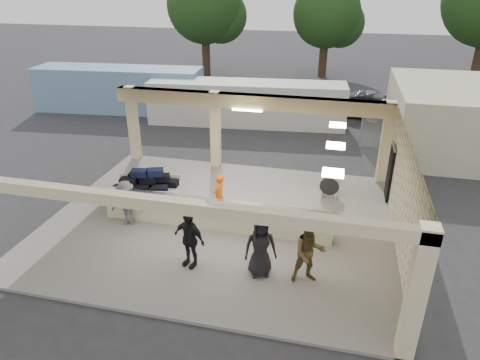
% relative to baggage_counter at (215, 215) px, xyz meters
% --- Properties ---
extents(ground, '(120.00, 120.00, 0.00)m').
position_rel_baggage_counter_xyz_m(ground, '(0.00, 0.50, -0.59)').
color(ground, '#28282A').
rests_on(ground, ground).
extents(pavilion, '(12.01, 10.00, 3.55)m').
position_rel_baggage_counter_xyz_m(pavilion, '(0.21, 1.16, 0.76)').
color(pavilion, slate).
rests_on(pavilion, ground).
extents(baggage_counter, '(8.20, 0.58, 0.98)m').
position_rel_baggage_counter_xyz_m(baggage_counter, '(0.00, 0.00, 0.00)').
color(baggage_counter, beige).
rests_on(baggage_counter, pavilion).
extents(luggage_cart, '(2.70, 1.95, 1.44)m').
position_rel_baggage_counter_xyz_m(luggage_cart, '(-3.04, 1.02, 0.30)').
color(luggage_cart, silver).
rests_on(luggage_cart, pavilion).
extents(drum_fan, '(0.86, 0.47, 0.94)m').
position_rel_baggage_counter_xyz_m(drum_fan, '(3.73, 3.23, 0.01)').
color(drum_fan, silver).
rests_on(drum_fan, pavilion).
extents(baggage_handler, '(0.46, 0.66, 1.64)m').
position_rel_baggage_counter_xyz_m(baggage_handler, '(-0.09, 0.80, 0.33)').
color(baggage_handler, '#F7620D').
rests_on(baggage_handler, pavilion).
extents(passenger_a, '(1.01, 0.68, 1.91)m').
position_rel_baggage_counter_xyz_m(passenger_a, '(3.37, -2.16, 0.47)').
color(passenger_a, brown).
rests_on(passenger_a, pavilion).
extents(passenger_b, '(1.14, 0.72, 1.83)m').
position_rel_baggage_counter_xyz_m(passenger_b, '(-0.14, -2.23, 0.43)').
color(passenger_b, black).
rests_on(passenger_b, pavilion).
extents(passenger_c, '(1.13, 0.59, 1.67)m').
position_rel_baggage_counter_xyz_m(passenger_c, '(-3.04, -0.50, 0.35)').
color(passenger_c, '#4F4F54').
rests_on(passenger_c, pavilion).
extents(passenger_d, '(1.00, 0.66, 1.89)m').
position_rel_baggage_counter_xyz_m(passenger_d, '(2.00, -2.17, 0.46)').
color(passenger_d, black).
rests_on(passenger_d, pavilion).
extents(car_white_a, '(5.95, 3.73, 1.58)m').
position_rel_baggage_counter_xyz_m(car_white_a, '(8.01, 14.44, 0.20)').
color(car_white_a, silver).
rests_on(car_white_a, ground).
extents(car_white_b, '(4.46, 3.32, 1.33)m').
position_rel_baggage_counter_xyz_m(car_white_b, '(10.44, 13.39, 0.08)').
color(car_white_b, silver).
rests_on(car_white_b, ground).
extents(car_dark, '(4.82, 2.50, 1.53)m').
position_rel_baggage_counter_xyz_m(car_dark, '(5.90, 14.72, 0.18)').
color(car_dark, black).
rests_on(car_dark, ground).
extents(container_white, '(11.66, 3.37, 2.49)m').
position_rel_baggage_counter_xyz_m(container_white, '(-1.57, 11.92, 0.66)').
color(container_white, beige).
rests_on(container_white, ground).
extents(container_blue, '(10.88, 3.50, 2.78)m').
position_rel_baggage_counter_xyz_m(container_blue, '(-10.21, 12.76, 0.80)').
color(container_blue, '#789EC1').
rests_on(container_blue, ground).
extents(tree_left, '(6.60, 6.30, 9.00)m').
position_rel_baggage_counter_xyz_m(tree_left, '(-7.68, 24.66, 5.00)').
color(tree_left, '#382619').
rests_on(tree_left, ground).
extents(tree_mid, '(6.00, 5.60, 8.00)m').
position_rel_baggage_counter_xyz_m(tree_mid, '(2.32, 26.66, 4.38)').
color(tree_mid, '#382619').
rests_on(tree_mid, ground).
extents(adjacent_building, '(6.00, 8.00, 3.20)m').
position_rel_baggage_counter_xyz_m(adjacent_building, '(9.50, 10.50, 1.01)').
color(adjacent_building, beige).
rests_on(adjacent_building, ground).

